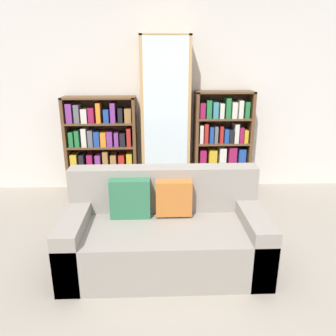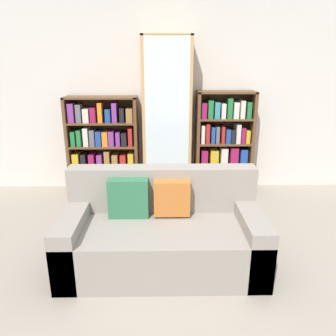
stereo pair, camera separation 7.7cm
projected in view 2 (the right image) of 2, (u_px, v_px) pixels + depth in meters
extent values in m
plane|color=gray|center=(190.00, 296.00, 2.58)|extent=(16.00, 16.00, 0.00)
cube|color=beige|center=(178.00, 93.00, 4.51)|extent=(6.56, 0.06, 2.70)
cube|color=gray|center=(163.00, 245.00, 2.92)|extent=(1.74, 0.84, 0.41)
cube|color=gray|center=(162.00, 188.00, 3.09)|extent=(1.74, 0.20, 0.42)
cube|color=gray|center=(75.00, 240.00, 2.89)|extent=(0.20, 0.84, 0.53)
cube|color=gray|center=(249.00, 238.00, 2.91)|extent=(0.20, 0.84, 0.53)
cube|color=#2D6B47|center=(128.00, 198.00, 2.95)|extent=(0.36, 0.12, 0.36)
cube|color=#B76628|center=(172.00, 198.00, 2.95)|extent=(0.32, 0.12, 0.32)
cube|color=brown|center=(70.00, 146.00, 4.50)|extent=(0.04, 0.32, 1.33)
cube|color=brown|center=(137.00, 145.00, 4.51)|extent=(0.04, 0.32, 1.33)
cube|color=brown|center=(100.00, 97.00, 4.31)|extent=(0.96, 0.32, 0.02)
cube|color=brown|center=(106.00, 189.00, 4.71)|extent=(0.96, 0.32, 0.02)
cube|color=brown|center=(105.00, 143.00, 4.65)|extent=(0.96, 0.01, 1.33)
cube|color=brown|center=(105.00, 168.00, 4.61)|extent=(0.88, 0.32, 0.02)
cube|color=brown|center=(103.00, 146.00, 4.51)|extent=(0.88, 0.32, 0.02)
cube|color=brown|center=(102.00, 122.00, 4.41)|extent=(0.88, 0.32, 0.02)
cube|color=#8E1947|center=(79.00, 181.00, 4.65)|extent=(0.07, 0.24, 0.24)
cube|color=#8E1947|center=(87.00, 183.00, 4.66)|extent=(0.09, 0.24, 0.20)
cube|color=#5B5B60|center=(94.00, 181.00, 4.65)|extent=(0.08, 0.24, 0.26)
cube|color=black|center=(102.00, 182.00, 4.66)|extent=(0.09, 0.24, 0.21)
cube|color=#7A3384|center=(109.00, 182.00, 4.66)|extent=(0.09, 0.24, 0.22)
cube|color=#5B5B60|center=(117.00, 183.00, 4.67)|extent=(0.09, 0.24, 0.18)
cube|color=#7A3384|center=(124.00, 181.00, 4.66)|extent=(0.10, 0.24, 0.25)
cube|color=olive|center=(132.00, 181.00, 4.67)|extent=(0.08, 0.24, 0.24)
cube|color=gold|center=(77.00, 160.00, 4.56)|extent=(0.09, 0.24, 0.21)
cube|color=black|center=(85.00, 160.00, 4.56)|extent=(0.07, 0.24, 0.20)
cube|color=#8E1947|center=(93.00, 160.00, 4.56)|extent=(0.07, 0.24, 0.20)
cube|color=#7A3384|center=(101.00, 160.00, 4.56)|extent=(0.07, 0.24, 0.19)
cube|color=olive|center=(108.00, 158.00, 4.56)|extent=(0.07, 0.24, 0.25)
cube|color=olive|center=(116.00, 160.00, 4.57)|extent=(0.08, 0.24, 0.19)
cube|color=#AD231E|center=(124.00, 160.00, 4.57)|extent=(0.08, 0.24, 0.19)
cube|color=gold|center=(131.00, 160.00, 4.57)|extent=(0.08, 0.24, 0.21)
cube|color=#237038|center=(75.00, 138.00, 4.46)|extent=(0.06, 0.24, 0.20)
cube|color=#237038|center=(80.00, 137.00, 4.46)|extent=(0.06, 0.24, 0.22)
cube|color=beige|center=(87.00, 136.00, 4.45)|extent=(0.07, 0.24, 0.25)
cube|color=#5B5B60|center=(93.00, 137.00, 4.46)|extent=(0.07, 0.24, 0.22)
cube|color=#1E4293|center=(99.00, 138.00, 4.46)|extent=(0.07, 0.24, 0.20)
cube|color=orange|center=(106.00, 138.00, 4.47)|extent=(0.07, 0.24, 0.19)
cube|color=#7A3384|center=(112.00, 138.00, 4.47)|extent=(0.07, 0.24, 0.20)
cube|color=#7A3384|center=(119.00, 138.00, 4.47)|extent=(0.06, 0.24, 0.19)
cube|color=black|center=(125.00, 138.00, 4.47)|extent=(0.07, 0.24, 0.18)
cube|color=#AD231E|center=(131.00, 136.00, 4.46)|extent=(0.05, 0.24, 0.24)
cube|color=#7A3384|center=(73.00, 112.00, 4.35)|extent=(0.08, 0.24, 0.25)
cube|color=#5B5B60|center=(80.00, 113.00, 4.35)|extent=(0.07, 0.24, 0.24)
cube|color=beige|center=(87.00, 115.00, 4.36)|extent=(0.08, 0.24, 0.18)
cube|color=#8E1947|center=(94.00, 114.00, 4.36)|extent=(0.07, 0.24, 0.20)
cube|color=orange|center=(101.00, 112.00, 4.36)|extent=(0.06, 0.24, 0.26)
cube|color=#1E4293|center=(109.00, 115.00, 4.37)|extent=(0.07, 0.24, 0.17)
cube|color=#7A3384|center=(115.00, 112.00, 4.36)|extent=(0.06, 0.24, 0.26)
cube|color=black|center=(122.00, 115.00, 4.37)|extent=(0.06, 0.24, 0.19)
cube|color=olive|center=(130.00, 115.00, 4.37)|extent=(0.09, 0.24, 0.18)
cube|color=tan|center=(144.00, 118.00, 4.38)|extent=(0.04, 0.36, 2.09)
cube|color=tan|center=(189.00, 118.00, 4.39)|extent=(0.04, 0.36, 2.09)
cube|color=tan|center=(167.00, 35.00, 4.07)|extent=(0.65, 0.36, 0.02)
cube|color=tan|center=(167.00, 190.00, 4.70)|extent=(0.65, 0.36, 0.02)
cube|color=tan|center=(167.00, 116.00, 4.55)|extent=(0.65, 0.01, 2.09)
cube|color=silver|center=(167.00, 120.00, 4.22)|extent=(0.57, 0.01, 2.06)
cube|color=tan|center=(167.00, 166.00, 4.60)|extent=(0.57, 0.32, 0.02)
cube|color=tan|center=(167.00, 143.00, 4.49)|extent=(0.57, 0.32, 0.02)
cube|color=tan|center=(167.00, 118.00, 4.38)|extent=(0.57, 0.32, 0.02)
cube|color=tan|center=(167.00, 92.00, 4.28)|extent=(0.57, 0.32, 0.02)
cube|color=tan|center=(167.00, 65.00, 4.17)|extent=(0.57, 0.32, 0.02)
cylinder|color=silver|center=(153.00, 186.00, 4.67)|extent=(0.01, 0.01, 0.09)
cone|color=silver|center=(153.00, 180.00, 4.64)|extent=(0.09, 0.09, 0.11)
cylinder|color=silver|center=(162.00, 186.00, 4.69)|extent=(0.01, 0.01, 0.09)
cone|color=silver|center=(162.00, 179.00, 4.66)|extent=(0.09, 0.09, 0.11)
cylinder|color=silver|center=(172.00, 185.00, 4.71)|extent=(0.01, 0.01, 0.09)
cone|color=silver|center=(172.00, 179.00, 4.67)|extent=(0.09, 0.09, 0.11)
cylinder|color=silver|center=(181.00, 186.00, 4.68)|extent=(0.01, 0.01, 0.09)
cone|color=silver|center=(181.00, 180.00, 4.65)|extent=(0.09, 0.09, 0.11)
cylinder|color=silver|center=(152.00, 163.00, 4.57)|extent=(0.01, 0.01, 0.08)
cone|color=silver|center=(152.00, 157.00, 4.54)|extent=(0.07, 0.07, 0.10)
cylinder|color=silver|center=(159.00, 163.00, 4.58)|extent=(0.01, 0.01, 0.08)
cone|color=silver|center=(159.00, 156.00, 4.55)|extent=(0.07, 0.07, 0.10)
cylinder|color=silver|center=(167.00, 163.00, 4.58)|extent=(0.01, 0.01, 0.08)
cone|color=silver|center=(167.00, 156.00, 4.55)|extent=(0.07, 0.07, 0.10)
cylinder|color=silver|center=(174.00, 163.00, 4.58)|extent=(0.01, 0.01, 0.08)
cone|color=silver|center=(174.00, 156.00, 4.55)|extent=(0.07, 0.07, 0.10)
cylinder|color=silver|center=(182.00, 163.00, 4.59)|extent=(0.01, 0.01, 0.08)
cone|color=silver|center=(182.00, 156.00, 4.56)|extent=(0.07, 0.07, 0.10)
cylinder|color=silver|center=(152.00, 139.00, 4.46)|extent=(0.01, 0.01, 0.08)
cone|color=silver|center=(151.00, 132.00, 4.43)|extent=(0.07, 0.07, 0.10)
cylinder|color=silver|center=(159.00, 139.00, 4.47)|extent=(0.01, 0.01, 0.08)
cone|color=silver|center=(159.00, 132.00, 4.44)|extent=(0.07, 0.07, 0.10)
cylinder|color=silver|center=(167.00, 139.00, 4.49)|extent=(0.01, 0.01, 0.08)
cone|color=silver|center=(167.00, 132.00, 4.46)|extent=(0.07, 0.07, 0.10)
cylinder|color=silver|center=(175.00, 139.00, 4.48)|extent=(0.01, 0.01, 0.08)
cone|color=silver|center=(175.00, 132.00, 4.45)|extent=(0.07, 0.07, 0.10)
cylinder|color=silver|center=(182.00, 139.00, 4.50)|extent=(0.01, 0.01, 0.08)
cone|color=silver|center=(182.00, 132.00, 4.47)|extent=(0.07, 0.07, 0.10)
cylinder|color=silver|center=(152.00, 115.00, 4.35)|extent=(0.01, 0.01, 0.07)
cone|color=silver|center=(152.00, 109.00, 4.33)|extent=(0.09, 0.09, 0.09)
cylinder|color=silver|center=(162.00, 115.00, 4.35)|extent=(0.01, 0.01, 0.07)
cone|color=silver|center=(162.00, 109.00, 4.33)|extent=(0.09, 0.09, 0.09)
cylinder|color=silver|center=(172.00, 114.00, 4.39)|extent=(0.01, 0.01, 0.07)
cone|color=silver|center=(172.00, 108.00, 4.36)|extent=(0.09, 0.09, 0.09)
cylinder|color=silver|center=(182.00, 115.00, 4.36)|extent=(0.01, 0.01, 0.07)
cone|color=silver|center=(182.00, 108.00, 4.34)|extent=(0.09, 0.09, 0.09)
cylinder|color=silver|center=(150.00, 89.00, 4.26)|extent=(0.01, 0.01, 0.07)
cone|color=silver|center=(150.00, 82.00, 4.23)|extent=(0.06, 0.06, 0.09)
cylinder|color=silver|center=(157.00, 89.00, 4.26)|extent=(0.01, 0.01, 0.07)
cone|color=silver|center=(157.00, 82.00, 4.24)|extent=(0.06, 0.06, 0.09)
cylinder|color=silver|center=(164.00, 89.00, 4.26)|extent=(0.01, 0.01, 0.07)
cone|color=silver|center=(163.00, 82.00, 4.24)|extent=(0.06, 0.06, 0.09)
cylinder|color=silver|center=(170.00, 89.00, 4.26)|extent=(0.01, 0.01, 0.07)
cone|color=silver|center=(170.00, 82.00, 4.24)|extent=(0.06, 0.06, 0.09)
cylinder|color=silver|center=(177.00, 89.00, 4.27)|extent=(0.01, 0.01, 0.07)
cone|color=silver|center=(177.00, 82.00, 4.25)|extent=(0.06, 0.06, 0.09)
cylinder|color=silver|center=(184.00, 88.00, 4.28)|extent=(0.01, 0.01, 0.07)
cone|color=silver|center=(184.00, 82.00, 4.25)|extent=(0.06, 0.06, 0.09)
cylinder|color=silver|center=(150.00, 61.00, 4.14)|extent=(0.01, 0.01, 0.09)
cone|color=silver|center=(150.00, 53.00, 4.11)|extent=(0.07, 0.07, 0.10)
cylinder|color=silver|center=(159.00, 61.00, 4.16)|extent=(0.01, 0.01, 0.09)
cone|color=silver|center=(159.00, 53.00, 4.13)|extent=(0.07, 0.07, 0.10)
cylinder|color=silver|center=(167.00, 61.00, 4.15)|extent=(0.01, 0.01, 0.09)
cone|color=silver|center=(167.00, 53.00, 4.12)|extent=(0.07, 0.07, 0.10)
cylinder|color=silver|center=(175.00, 61.00, 4.17)|extent=(0.01, 0.01, 0.09)
cone|color=silver|center=(175.00, 53.00, 4.14)|extent=(0.07, 0.07, 0.10)
cylinder|color=silver|center=(183.00, 61.00, 4.17)|extent=(0.01, 0.01, 0.09)
cone|color=silver|center=(183.00, 53.00, 4.14)|extent=(0.07, 0.07, 0.10)
cube|color=brown|center=(197.00, 143.00, 4.52)|extent=(0.04, 0.32, 1.39)
cube|color=brown|center=(250.00, 143.00, 4.53)|extent=(0.04, 0.32, 1.39)
cube|color=brown|center=(226.00, 92.00, 4.31)|extent=(0.78, 0.32, 0.02)
cube|color=brown|center=(221.00, 189.00, 4.74)|extent=(0.78, 0.32, 0.02)
cube|color=brown|center=(222.00, 140.00, 4.67)|extent=(0.78, 0.01, 1.39)
cube|color=brown|center=(223.00, 166.00, 4.63)|extent=(0.70, 0.32, 0.02)
cube|color=brown|center=(224.00, 143.00, 4.52)|extent=(0.70, 0.32, 0.02)
cube|color=brown|center=(225.00, 118.00, 4.42)|extent=(0.70, 0.32, 0.02)
cube|color=black|center=(201.00, 181.00, 4.68)|extent=(0.05, 0.24, 0.23)
cube|color=#AD231E|center=(206.00, 181.00, 4.68)|extent=(0.06, 0.24, 0.23)
cube|color=#8E1947|center=(211.00, 181.00, 4.68)|extent=(0.06, 0.24, 0.24)
cube|color=#AD231E|center=(216.00, 180.00, 4.68)|extent=(0.05, 0.24, 0.24)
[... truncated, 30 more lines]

